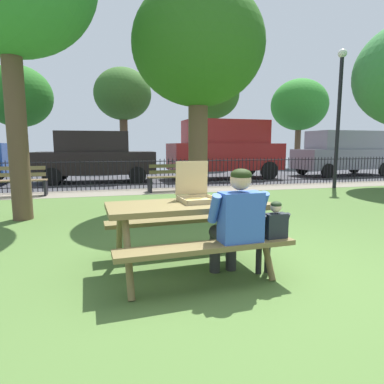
% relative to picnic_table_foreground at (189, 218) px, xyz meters
% --- Properties ---
extents(ground, '(28.00, 11.49, 0.02)m').
position_rel_picnic_table_foreground_xyz_m(ground, '(0.70, 1.54, -0.61)').
color(ground, '#4B6B31').
extents(cobblestone_walkway, '(28.00, 1.40, 0.01)m').
position_rel_picnic_table_foreground_xyz_m(cobblestone_walkway, '(0.70, 6.59, -0.60)').
color(cobblestone_walkway, gray).
extents(street_asphalt, '(28.00, 7.43, 0.01)m').
position_rel_picnic_table_foreground_xyz_m(street_asphalt, '(0.70, 11.00, -0.60)').
color(street_asphalt, '#38383D').
extents(picnic_table_foreground, '(1.89, 1.59, 0.79)m').
position_rel_picnic_table_foreground_xyz_m(picnic_table_foreground, '(0.00, 0.00, 0.00)').
color(picnic_table_foreground, brown).
rests_on(picnic_table_foreground, ground).
extents(pizza_box_open, '(0.43, 0.46, 0.46)m').
position_rel_picnic_table_foreground_xyz_m(pizza_box_open, '(0.11, 0.11, 0.26)').
color(pizza_box_open, tan).
rests_on(pizza_box_open, picnic_table_foreground).
extents(pizza_slice_on_table, '(0.28, 0.26, 0.02)m').
position_rel_picnic_table_foreground_xyz_m(pizza_slice_on_table, '(0.50, 0.03, 0.18)').
color(pizza_slice_on_table, '#EED85A').
rests_on(pizza_slice_on_table, picnic_table_foreground).
extents(adult_at_table, '(0.62, 0.61, 1.19)m').
position_rel_picnic_table_foreground_xyz_m(adult_at_table, '(0.38, -0.48, 0.06)').
color(adult_at_table, '#282828').
rests_on(adult_at_table, ground).
extents(child_at_table, '(0.34, 0.33, 0.85)m').
position_rel_picnic_table_foreground_xyz_m(child_at_table, '(0.78, -0.48, -0.08)').
color(child_at_table, black).
rests_on(child_at_table, ground).
extents(iron_fence_streetside, '(18.94, 0.03, 0.98)m').
position_rel_picnic_table_foreground_xyz_m(iron_fence_streetside, '(0.70, 7.29, -0.10)').
color(iron_fence_streetside, black).
rests_on(iron_fence_streetside, ground).
extents(park_bench_left, '(1.61, 0.51, 0.85)m').
position_rel_picnic_table_foreground_xyz_m(park_bench_left, '(-3.34, 6.45, -0.18)').
color(park_bench_left, brown).
rests_on(park_bench_left, ground).
extents(park_bench_center, '(1.63, 0.61, 0.85)m').
position_rel_picnic_table_foreground_xyz_m(park_bench_center, '(1.13, 6.45, -0.18)').
color(park_bench_center, brown).
rests_on(park_bench_center, ground).
extents(lamp_post_walkway, '(0.28, 0.28, 4.46)m').
position_rel_picnic_table_foreground_xyz_m(lamp_post_walkway, '(6.51, 5.84, 2.09)').
color(lamp_post_walkway, black).
rests_on(lamp_post_walkway, ground).
extents(tree_near_table, '(2.88, 2.88, 4.85)m').
position_rel_picnic_table_foreground_xyz_m(tree_near_table, '(1.14, 3.67, 2.91)').
color(tree_near_table, brown).
rests_on(tree_near_table, ground).
extents(parked_car_left, '(4.47, 2.05, 1.94)m').
position_rel_picnic_table_foreground_xyz_m(parked_car_left, '(-1.26, 9.70, 0.41)').
color(parked_car_left, black).
rests_on(parked_car_left, ground).
extents(parked_car_center, '(4.75, 2.17, 2.46)m').
position_rel_picnic_table_foreground_xyz_m(parked_car_center, '(4.02, 9.70, 0.71)').
color(parked_car_center, maroon).
rests_on(parked_car_center, ground).
extents(parked_car_right, '(4.67, 2.10, 2.08)m').
position_rel_picnic_table_foreground_xyz_m(parked_car_right, '(9.95, 9.70, 0.50)').
color(parked_car_right, gray).
rests_on(parked_car_right, ground).
extents(far_tree_midleft, '(3.49, 3.49, 5.51)m').
position_rel_picnic_table_foreground_xyz_m(far_tree_midleft, '(-5.22, 15.70, 3.31)').
color(far_tree_midleft, brown).
rests_on(far_tree_midleft, ground).
extents(far_tree_center, '(3.17, 3.17, 5.69)m').
position_rel_picnic_table_foreground_xyz_m(far_tree_center, '(0.14, 15.70, 3.61)').
color(far_tree_center, brown).
rests_on(far_tree_center, ground).
extents(far_tree_midright, '(3.20, 3.20, 5.88)m').
position_rel_picnic_table_foreground_xyz_m(far_tree_midright, '(5.40, 15.70, 3.81)').
color(far_tree_midright, brown).
rests_on(far_tree_midright, ground).
extents(far_tree_right, '(3.60, 3.60, 5.64)m').
position_rel_picnic_table_foreground_xyz_m(far_tree_right, '(11.28, 15.70, 3.39)').
color(far_tree_right, brown).
rests_on(far_tree_right, ground).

